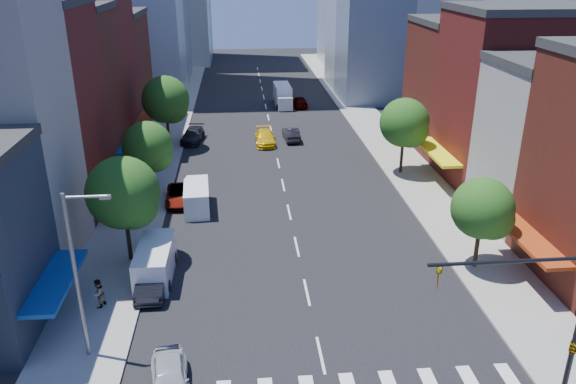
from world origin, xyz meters
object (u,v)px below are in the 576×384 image
object	(u,v)px
cargo_van_near	(155,263)
cargo_van_far	(197,198)
parked_car_front	(170,379)
taxi	(265,137)
parked_car_rear	(193,135)
box_truck	(283,96)
traffic_car_far	(300,102)
parked_car_third	(180,195)
parked_car_second	(153,278)
pedestrian_far	(98,293)
traffic_car_oncoming	(291,134)

from	to	relation	value
cargo_van_near	cargo_van_far	distance (m)	10.80
parked_car_front	taxi	xyz separation A→B (m)	(6.50, 38.64, -0.00)
parked_car_rear	box_truck	size ratio (longest dim) A/B	0.73
cargo_van_near	traffic_car_far	xyz separation A→B (m)	(14.22, 44.75, -0.36)
cargo_van_near	box_truck	xyz separation A→B (m)	(11.94, 45.82, 0.23)
cargo_van_near	taxi	bearing A→B (deg)	73.97
parked_car_third	box_truck	distance (m)	35.44
cargo_van_far	traffic_car_far	distance (m)	36.26
parked_car_second	cargo_van_near	distance (m)	1.37
pedestrian_far	parked_car_third	bearing A→B (deg)	-167.29
parked_car_third	box_truck	xyz separation A→B (m)	(11.47, 33.52, 0.67)
traffic_car_oncoming	traffic_car_far	bearing A→B (deg)	-103.61
parked_car_front	cargo_van_near	size ratio (longest dim) A/B	0.83
parked_car_second	taxi	xyz separation A→B (m)	(8.50, 29.41, -0.06)
taxi	traffic_car_far	size ratio (longest dim) A/B	1.16
cargo_van_near	cargo_van_far	world-z (taller)	cargo_van_near
parked_car_rear	pedestrian_far	distance (m)	33.00
traffic_car_far	pedestrian_far	bearing A→B (deg)	66.63
parked_car_second	parked_car_third	distance (m)	13.64
parked_car_rear	traffic_car_far	bearing A→B (deg)	54.96
cargo_van_near	pedestrian_far	size ratio (longest dim) A/B	2.97
parked_car_rear	traffic_car_oncoming	xyz separation A→B (m)	(11.13, -0.39, -0.02)
parked_car_front	traffic_car_far	distance (m)	56.64
taxi	box_truck	distance (m)	18.08
parked_car_rear	taxi	xyz separation A→B (m)	(8.10, -1.54, -0.01)
parked_car_rear	cargo_van_far	distance (m)	19.08
parked_car_third	box_truck	world-z (taller)	box_truck
parked_car_second	traffic_car_oncoming	xyz separation A→B (m)	(11.54, 30.57, -0.08)
parked_car_second	pedestrian_far	world-z (taller)	pedestrian_far
cargo_van_far	pedestrian_far	xyz separation A→B (m)	(-4.86, -13.82, -0.00)
parked_car_second	pedestrian_far	bearing A→B (deg)	-146.95
taxi	traffic_car_oncoming	world-z (taller)	taxi
parked_car_front	box_truck	size ratio (longest dim) A/B	0.62
parked_car_second	traffic_car_far	world-z (taller)	parked_car_second
parked_car_second	traffic_car_far	size ratio (longest dim) A/B	1.11
parked_car_second	traffic_car_far	distance (m)	48.23
parked_car_second	taxi	size ratio (longest dim) A/B	0.95
parked_car_second	pedestrian_far	size ratio (longest dim) A/B	2.75
parked_car_front	traffic_car_oncoming	world-z (taller)	parked_car_front
traffic_car_oncoming	taxi	bearing A→B (deg)	17.03
cargo_van_near	box_truck	bearing A→B (deg)	76.21
parked_car_front	cargo_van_near	distance (m)	10.75
parked_car_second	parked_car_third	xyz separation A→B (m)	(0.46, 13.63, -0.14)
cargo_van_near	cargo_van_far	xyz separation A→B (m)	(2.01, 10.61, -0.07)
parked_car_second	parked_car_third	bearing A→B (deg)	87.76
cargo_van_far	taxi	bearing A→B (deg)	66.14
parked_car_third	cargo_van_near	bearing A→B (deg)	-94.73
taxi	pedestrian_far	world-z (taller)	pedestrian_far
cargo_van_far	parked_car_third	bearing A→B (deg)	129.02
cargo_van_far	taxi	size ratio (longest dim) A/B	0.98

